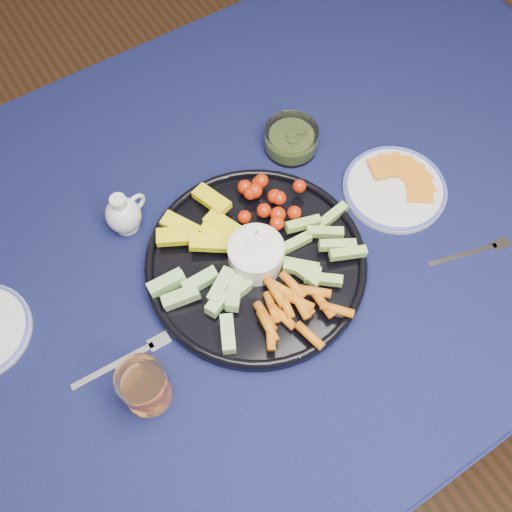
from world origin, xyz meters
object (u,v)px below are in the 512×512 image
crudite_platter (255,261)px  pickle_bowl (291,140)px  dining_table (252,249)px  juice_tumbler (145,387)px  creamer_pitcher (124,214)px  cheese_plate (395,187)px

crudite_platter → pickle_bowl: crudite_platter is taller
dining_table → juice_tumbler: juice_tumbler is taller
dining_table → creamer_pitcher: bearing=146.7°
crudite_platter → juice_tumbler: crudite_platter is taller
crudite_platter → juice_tumbler: bearing=-159.5°
creamer_pitcher → pickle_bowl: bearing=-2.1°
creamer_pitcher → pickle_bowl: 0.36m
pickle_bowl → creamer_pitcher: bearing=177.9°
dining_table → pickle_bowl: pickle_bowl is taller
dining_table → pickle_bowl: (0.17, 0.11, 0.11)m
dining_table → creamer_pitcher: (-0.19, 0.13, 0.13)m
dining_table → cheese_plate: 0.30m
creamer_pitcher → cheese_plate: (0.46, -0.21, -0.03)m
creamer_pitcher → cheese_plate: size_ratio=0.45×
pickle_bowl → juice_tumbler: 0.55m
dining_table → crudite_platter: bearing=-118.2°
cheese_plate → pickle_bowl: bearing=119.1°
creamer_pitcher → juice_tumbler: bearing=-110.7°
pickle_bowl → dining_table: bearing=-145.7°
dining_table → crudite_platter: size_ratio=4.28×
cheese_plate → juice_tumbler: juice_tumbler is taller
pickle_bowl → cheese_plate: size_ratio=0.54×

